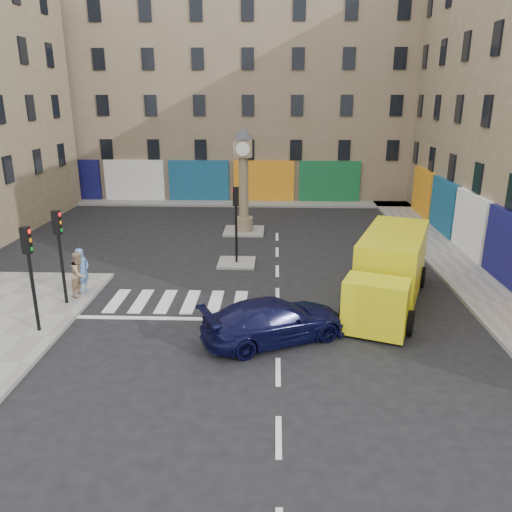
# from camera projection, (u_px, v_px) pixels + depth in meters

# --- Properties ---
(ground) EXTENTS (120.00, 120.00, 0.00)m
(ground) POSITION_uv_depth(u_px,v_px,m) (278.00, 341.00, 16.89)
(ground) COLOR black
(ground) RESTS_ON ground
(sidewalk_right) EXTENTS (2.60, 30.00, 0.15)m
(sidewalk_right) POSITION_uv_depth(u_px,v_px,m) (443.00, 253.00, 26.06)
(sidewalk_right) COLOR gray
(sidewalk_right) RESTS_ON ground
(sidewalk_far) EXTENTS (32.00, 2.40, 0.15)m
(sidewalk_far) POSITION_uv_depth(u_px,v_px,m) (224.00, 203.00, 38.12)
(sidewalk_far) COLOR gray
(sidewalk_far) RESTS_ON ground
(island_near) EXTENTS (1.80, 1.80, 0.12)m
(island_near) POSITION_uv_depth(u_px,v_px,m) (237.00, 263.00, 24.55)
(island_near) COLOR gray
(island_near) RESTS_ON ground
(island_far) EXTENTS (2.40, 2.40, 0.12)m
(island_far) POSITION_uv_depth(u_px,v_px,m) (244.00, 231.00, 30.26)
(island_far) COLOR gray
(island_far) RESTS_ON ground
(building_far) EXTENTS (32.00, 10.00, 17.00)m
(building_far) POSITION_uv_depth(u_px,v_px,m) (229.00, 88.00, 41.04)
(building_far) COLOR #88725B
(building_far) RESTS_ON ground
(traffic_light_left_near) EXTENTS (0.28, 0.22, 3.70)m
(traffic_light_left_near) POSITION_uv_depth(u_px,v_px,m) (29.00, 263.00, 16.58)
(traffic_light_left_near) COLOR black
(traffic_light_left_near) RESTS_ON sidewalk_left
(traffic_light_left_far) EXTENTS (0.28, 0.22, 3.70)m
(traffic_light_left_far) POSITION_uv_depth(u_px,v_px,m) (59.00, 242.00, 18.86)
(traffic_light_left_far) COLOR black
(traffic_light_left_far) RESTS_ON sidewalk_left
(traffic_light_island) EXTENTS (0.28, 0.22, 3.70)m
(traffic_light_island) POSITION_uv_depth(u_px,v_px,m) (236.00, 213.00, 23.77)
(traffic_light_island) COLOR black
(traffic_light_island) RESTS_ON island_near
(clock_pillar) EXTENTS (1.20, 1.20, 6.10)m
(clock_pillar) POSITION_uv_depth(u_px,v_px,m) (244.00, 174.00, 29.18)
(clock_pillar) COLOR #938060
(clock_pillar) RESTS_ON island_far
(navy_sedan) EXTENTS (5.35, 3.96, 1.44)m
(navy_sedan) POSITION_uv_depth(u_px,v_px,m) (275.00, 320.00, 16.74)
(navy_sedan) COLOR black
(navy_sedan) RESTS_ON ground
(yellow_van) EXTENTS (4.59, 7.68, 2.68)m
(yellow_van) POSITION_uv_depth(u_px,v_px,m) (390.00, 269.00, 19.82)
(yellow_van) COLOR yellow
(yellow_van) RESTS_ON ground
(pedestrian_blue) EXTENTS (0.61, 0.78, 1.88)m
(pedestrian_blue) POSITION_uv_depth(u_px,v_px,m) (83.00, 270.00, 20.41)
(pedestrian_blue) COLOR #5583C3
(pedestrian_blue) RESTS_ON sidewalk_left
(pedestrian_tan) EXTENTS (0.87, 1.02, 1.83)m
(pedestrian_tan) POSITION_uv_depth(u_px,v_px,m) (80.00, 274.00, 20.10)
(pedestrian_tan) COLOR tan
(pedestrian_tan) RESTS_ON sidewalk_left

